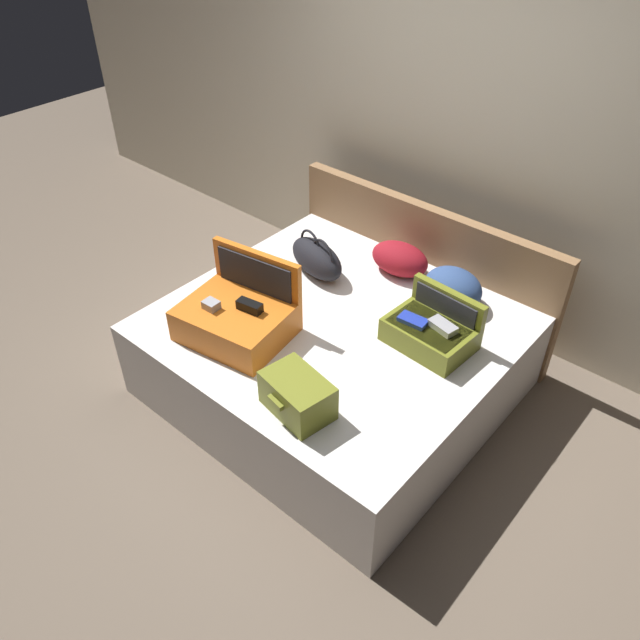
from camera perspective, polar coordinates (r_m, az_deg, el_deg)
ground_plane at (r=3.83m, az=-2.65°, el=-9.17°), size 12.00×12.00×0.00m
back_wall at (r=4.21m, az=12.91°, el=16.33°), size 8.00×0.10×2.60m
bed at (r=3.86m, az=1.29°, el=-3.25°), size 1.93×1.77×0.52m
headboard at (r=4.35m, az=9.17°, el=4.83°), size 1.96×0.08×0.90m
hard_case_large at (r=3.57m, az=-7.50°, el=0.34°), size 0.65×0.56×0.44m
hard_case_medium at (r=3.54m, az=10.00°, el=-0.91°), size 0.49×0.37×0.29m
hard_case_small at (r=3.11m, az=-2.06°, el=-6.85°), size 0.38×0.29×0.20m
duffel_bag at (r=4.05m, az=-0.30°, el=5.61°), size 0.50×0.33×0.28m
pillow_near_headboard at (r=3.87m, az=11.93°, el=2.90°), size 0.41×0.35×0.22m
pillow_center_head at (r=4.09m, az=7.22°, el=5.51°), size 0.40×0.27×0.20m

